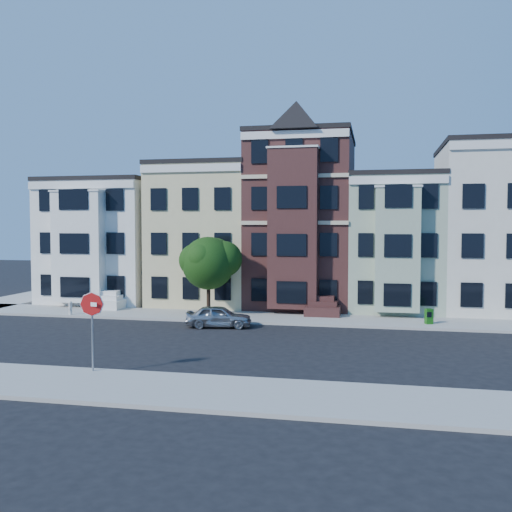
% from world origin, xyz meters
% --- Properties ---
extents(ground, '(120.00, 120.00, 0.00)m').
position_xyz_m(ground, '(0.00, 0.00, 0.00)').
color(ground, black).
extents(far_sidewalk, '(60.00, 4.00, 0.15)m').
position_xyz_m(far_sidewalk, '(0.00, 8.00, 0.07)').
color(far_sidewalk, '#9E9B93').
rests_on(far_sidewalk, ground).
extents(near_sidewalk, '(60.00, 4.00, 0.15)m').
position_xyz_m(near_sidewalk, '(0.00, -8.00, 0.07)').
color(near_sidewalk, '#9E9B93').
rests_on(near_sidewalk, ground).
extents(house_white, '(8.00, 9.00, 9.00)m').
position_xyz_m(house_white, '(-15.00, 14.50, 4.50)').
color(house_white, white).
rests_on(house_white, ground).
extents(house_yellow, '(7.00, 9.00, 10.00)m').
position_xyz_m(house_yellow, '(-7.00, 14.50, 5.00)').
color(house_yellow, beige).
rests_on(house_yellow, ground).
extents(house_brown, '(7.00, 9.00, 12.00)m').
position_xyz_m(house_brown, '(0.00, 14.50, 6.00)').
color(house_brown, '#401F1C').
rests_on(house_brown, ground).
extents(house_green, '(6.00, 9.00, 9.00)m').
position_xyz_m(house_green, '(6.50, 14.50, 4.50)').
color(house_green, '#9AAC90').
rests_on(house_green, ground).
extents(house_cream, '(8.00, 9.00, 11.00)m').
position_xyz_m(house_cream, '(13.50, 14.50, 5.50)').
color(house_cream, silver).
rests_on(house_cream, ground).
extents(street_tree, '(5.36, 5.36, 6.14)m').
position_xyz_m(street_tree, '(-5.14, 7.92, 3.22)').
color(street_tree, '#1E4812').
rests_on(street_tree, far_sidewalk).
extents(parked_car, '(3.91, 2.03, 1.27)m').
position_xyz_m(parked_car, '(-3.55, 4.59, 0.64)').
color(parked_car, '#9EA2A8').
rests_on(parked_car, ground).
extents(newspaper_box, '(0.50, 0.47, 0.87)m').
position_xyz_m(newspaper_box, '(8.24, 7.39, 0.59)').
color(newspaper_box, '#1A5F14').
rests_on(newspaper_box, far_sidewalk).
extents(fire_hydrant, '(0.28, 0.28, 0.68)m').
position_xyz_m(fire_hydrant, '(-13.82, 6.30, 0.49)').
color(fire_hydrant, beige).
rests_on(fire_hydrant, far_sidewalk).
extents(stop_sign, '(0.96, 0.38, 3.49)m').
position_xyz_m(stop_sign, '(-5.54, -6.42, 1.89)').
color(stop_sign, '#B71413').
rests_on(stop_sign, near_sidewalk).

